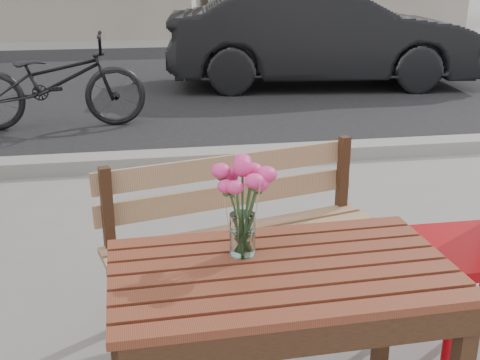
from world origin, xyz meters
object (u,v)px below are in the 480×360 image
object	(u,v)px
parked_car	(320,36)
bicycle	(54,82)
main_table	(281,297)
main_vase	(243,195)

from	to	relation	value
parked_car	bicycle	size ratio (longest dim) A/B	2.28
main_table	parked_car	xyz separation A→B (m)	(2.11, 6.54, 0.12)
main_vase	parked_car	size ratio (longest dim) A/B	0.08
main_table	parked_car	size ratio (longest dim) A/B	0.27
parked_car	bicycle	bearing A→B (deg)	124.31
main_table	bicycle	xyz separation A→B (m)	(-1.28, 4.71, -0.09)
main_vase	bicycle	size ratio (longest dim) A/B	0.18
main_vase	bicycle	xyz separation A→B (m)	(-1.17, 4.59, -0.41)
main_table	main_vase	bearing A→B (deg)	132.40
main_table	bicycle	distance (m)	4.88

